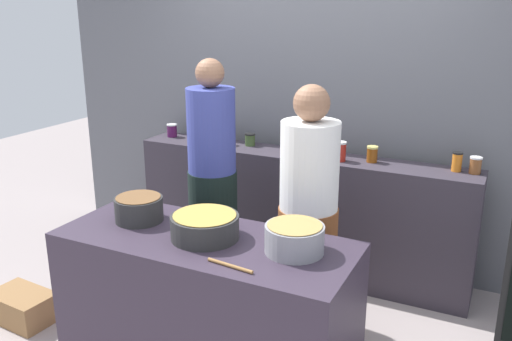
{
  "coord_description": "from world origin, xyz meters",
  "views": [
    {
      "loc": [
        1.48,
        -2.66,
        2.08
      ],
      "look_at": [
        0.0,
        0.35,
        1.05
      ],
      "focal_mm": 37.93,
      "sensor_mm": 36.0,
      "label": 1
    }
  ],
  "objects_px": {
    "preserve_jar_0": "(172,130)",
    "preserve_jar_5": "(340,151)",
    "preserve_jar_1": "(207,134)",
    "preserve_jar_4": "(299,145)",
    "preserve_jar_7": "(457,162)",
    "preserve_jar_6": "(372,154)",
    "preserve_jar_8": "(475,165)",
    "cooking_pot_right": "(294,239)",
    "cook_in_cap": "(308,229)",
    "preserve_jar_3": "(250,139)",
    "wooden_spoon": "(230,266)",
    "preserve_jar_2": "(222,136)",
    "bread_crate": "(23,307)",
    "cooking_pot_center": "(205,226)",
    "cooking_pot_left": "(139,209)",
    "cook_with_tongs": "(213,193)"
  },
  "relations": [
    {
      "from": "preserve_jar_0",
      "to": "preserve_jar_5",
      "type": "bearing_deg",
      "value": -3.42
    },
    {
      "from": "preserve_jar_1",
      "to": "preserve_jar_4",
      "type": "distance_m",
      "value": 0.84
    },
    {
      "from": "preserve_jar_0",
      "to": "preserve_jar_7",
      "type": "xyz_separation_m",
      "value": [
        2.35,
        0.01,
        0.01
      ]
    },
    {
      "from": "preserve_jar_6",
      "to": "preserve_jar_8",
      "type": "height_order",
      "value": "preserve_jar_6"
    },
    {
      "from": "preserve_jar_1",
      "to": "preserve_jar_5",
      "type": "bearing_deg",
      "value": -4.38
    },
    {
      "from": "cooking_pot_right",
      "to": "cook_in_cap",
      "type": "xyz_separation_m",
      "value": [
        -0.12,
        0.51,
        -0.17
      ]
    },
    {
      "from": "preserve_jar_5",
      "to": "preserve_jar_8",
      "type": "bearing_deg",
      "value": 6.56
    },
    {
      "from": "preserve_jar_3",
      "to": "wooden_spoon",
      "type": "bearing_deg",
      "value": -66.28
    },
    {
      "from": "preserve_jar_2",
      "to": "preserve_jar_1",
      "type": "bearing_deg",
      "value": 166.73
    },
    {
      "from": "cook_in_cap",
      "to": "preserve_jar_2",
      "type": "bearing_deg",
      "value": 142.26
    },
    {
      "from": "cook_in_cap",
      "to": "preserve_jar_8",
      "type": "bearing_deg",
      "value": 45.71
    },
    {
      "from": "bread_crate",
      "to": "cooking_pot_center",
      "type": "bearing_deg",
      "value": 5.85
    },
    {
      "from": "preserve_jar_7",
      "to": "cooking_pot_right",
      "type": "relative_size",
      "value": 0.44
    },
    {
      "from": "preserve_jar_2",
      "to": "preserve_jar_5",
      "type": "distance_m",
      "value": 1.02
    },
    {
      "from": "cooking_pot_left",
      "to": "preserve_jar_1",
      "type": "bearing_deg",
      "value": 104.62
    },
    {
      "from": "cooking_pot_left",
      "to": "preserve_jar_7",
      "type": "bearing_deg",
      "value": 40.63
    },
    {
      "from": "preserve_jar_4",
      "to": "preserve_jar_8",
      "type": "relative_size",
      "value": 1.05
    },
    {
      "from": "preserve_jar_1",
      "to": "cooking_pot_right",
      "type": "xyz_separation_m",
      "value": [
        1.37,
        -1.38,
        -0.13
      ]
    },
    {
      "from": "preserve_jar_1",
      "to": "bread_crate",
      "type": "relative_size",
      "value": 0.27
    },
    {
      "from": "cooking_pot_right",
      "to": "preserve_jar_7",
      "type": "bearing_deg",
      "value": 65.69
    },
    {
      "from": "bread_crate",
      "to": "preserve_jar_0",
      "type": "bearing_deg",
      "value": 83.1
    },
    {
      "from": "preserve_jar_6",
      "to": "cook_in_cap",
      "type": "relative_size",
      "value": 0.07
    },
    {
      "from": "preserve_jar_6",
      "to": "cooking_pot_right",
      "type": "xyz_separation_m",
      "value": [
        -0.05,
        -1.37,
        -0.13
      ]
    },
    {
      "from": "preserve_jar_7",
      "to": "cooking_pot_center",
      "type": "bearing_deg",
      "value": -128.34
    },
    {
      "from": "preserve_jar_5",
      "to": "preserve_jar_8",
      "type": "relative_size",
      "value": 1.24
    },
    {
      "from": "preserve_jar_2",
      "to": "preserve_jar_4",
      "type": "relative_size",
      "value": 1.13
    },
    {
      "from": "cooking_pot_right",
      "to": "bread_crate",
      "type": "distance_m",
      "value": 2.09
    },
    {
      "from": "preserve_jar_8",
      "to": "preserve_jar_0",
      "type": "bearing_deg",
      "value": -179.68
    },
    {
      "from": "cooking_pot_right",
      "to": "preserve_jar_3",
      "type": "bearing_deg",
      "value": 124.58
    },
    {
      "from": "preserve_jar_2",
      "to": "bread_crate",
      "type": "xyz_separation_m",
      "value": [
        -0.72,
        -1.54,
        -0.95
      ]
    },
    {
      "from": "wooden_spoon",
      "to": "bread_crate",
      "type": "bearing_deg",
      "value": 176.33
    },
    {
      "from": "preserve_jar_4",
      "to": "preserve_jar_0",
      "type": "bearing_deg",
      "value": 179.67
    },
    {
      "from": "wooden_spoon",
      "to": "preserve_jar_2",
      "type": "bearing_deg",
      "value": 120.59
    },
    {
      "from": "preserve_jar_3",
      "to": "wooden_spoon",
      "type": "xyz_separation_m",
      "value": [
        0.75,
        -1.71,
        -0.19
      ]
    },
    {
      "from": "preserve_jar_4",
      "to": "preserve_jar_7",
      "type": "bearing_deg",
      "value": 1.01
    },
    {
      "from": "preserve_jar_1",
      "to": "preserve_jar_3",
      "type": "height_order",
      "value": "preserve_jar_1"
    },
    {
      "from": "preserve_jar_1",
      "to": "cooking_pot_center",
      "type": "relative_size",
      "value": 0.3
    },
    {
      "from": "preserve_jar_2",
      "to": "cook_with_tongs",
      "type": "height_order",
      "value": "cook_with_tongs"
    },
    {
      "from": "preserve_jar_5",
      "to": "preserve_jar_0",
      "type": "bearing_deg",
      "value": 176.58
    },
    {
      "from": "preserve_jar_0",
      "to": "preserve_jar_8",
      "type": "relative_size",
      "value": 0.95
    },
    {
      "from": "cooking_pot_right",
      "to": "cook_in_cap",
      "type": "bearing_deg",
      "value": 102.77
    },
    {
      "from": "cooking_pot_left",
      "to": "cook_in_cap",
      "type": "distance_m",
      "value": 1.04
    },
    {
      "from": "cooking_pot_left",
      "to": "wooden_spoon",
      "type": "bearing_deg",
      "value": -20.68
    },
    {
      "from": "preserve_jar_8",
      "to": "preserve_jar_4",
      "type": "bearing_deg",
      "value": -179.08
    },
    {
      "from": "cook_with_tongs",
      "to": "cooking_pot_left",
      "type": "bearing_deg",
      "value": -97.07
    },
    {
      "from": "preserve_jar_2",
      "to": "preserve_jar_7",
      "type": "bearing_deg",
      "value": 1.76
    },
    {
      "from": "preserve_jar_4",
      "to": "cooking_pot_right",
      "type": "distance_m",
      "value": 1.48
    },
    {
      "from": "preserve_jar_5",
      "to": "cooking_pot_left",
      "type": "xyz_separation_m",
      "value": [
        -0.83,
        -1.3,
        -0.14
      ]
    },
    {
      "from": "preserve_jar_6",
      "to": "preserve_jar_7",
      "type": "distance_m",
      "value": 0.58
    },
    {
      "from": "preserve_jar_2",
      "to": "cooking_pot_center",
      "type": "distance_m",
      "value": 1.56
    }
  ]
}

